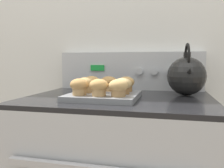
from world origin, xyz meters
The scene contains 12 objects.
wall_back centered at (0.00, 0.65, 1.20)m, with size 8.00×0.05×2.40m.
control_panel centered at (0.00, 0.60, 0.98)m, with size 0.77×0.07×0.20m.
muffin_pan centered at (-0.05, 0.25, 0.89)m, with size 0.28×0.28×0.02m.
muffin_r0_c0 centered at (-0.13, 0.17, 0.94)m, with size 0.07×0.07×0.07m.
muffin_r0_c1 centered at (-0.05, 0.17, 0.94)m, with size 0.07×0.07×0.07m.
muffin_r0_c2 centered at (0.03, 0.17, 0.94)m, with size 0.07×0.07×0.07m.
muffin_r1_c0 centered at (-0.13, 0.25, 0.94)m, with size 0.07×0.07×0.07m.
muffin_r1_c2 centered at (0.03, 0.25, 0.94)m, with size 0.07×0.07×0.07m.
muffin_r2_c0 centered at (-0.13, 0.33, 0.94)m, with size 0.07×0.07×0.07m.
muffin_r2_c1 centered at (-0.05, 0.33, 0.94)m, with size 0.07×0.07×0.07m.
muffin_r2_c2 centered at (0.03, 0.33, 0.94)m, with size 0.07×0.07×0.07m.
tea_kettle centered at (0.29, 0.43, 0.97)m, with size 0.17×0.21×0.23m.
Camera 1 is at (0.21, -0.68, 1.03)m, focal length 38.00 mm.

